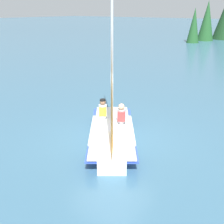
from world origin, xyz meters
The scene contains 4 objects.
ground_plane centered at (0.00, 0.00, 0.00)m, with size 260.00×260.00×0.00m, color #38607A.
sailboat_main centered at (0.01, 0.01, 0.84)m, with size 4.33×3.80×6.13m.
sailor_helm centered at (0.60, 0.04, 0.62)m, with size 0.43×0.42×1.16m.
sailor_crew centered at (0.60, 0.89, 0.63)m, with size 0.43×0.42×1.16m.
Camera 1 is at (-6.97, -5.36, 4.28)m, focal length 45.00 mm.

